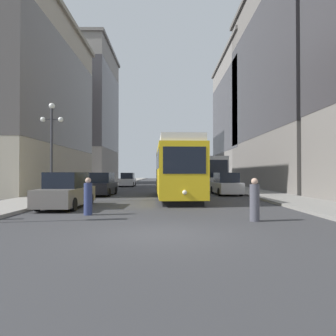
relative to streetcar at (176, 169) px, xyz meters
name	(u,v)px	position (x,y,z in m)	size (l,w,h in m)	color
ground_plane	(162,234)	(-0.79, -13.39, -2.10)	(200.00, 200.00, 0.00)	#38383A
sidewalk_left	(113,184)	(-8.85, 26.61, -2.03)	(3.47, 120.00, 0.15)	gray
sidewalk_right	(218,184)	(7.27, 26.61, -2.03)	(3.47, 120.00, 0.15)	gray
streetcar	(176,169)	(0.00, 0.00, 0.00)	(3.13, 13.00, 3.89)	black
transit_bus	(206,172)	(3.90, 13.85, -0.15)	(3.03, 11.65, 3.45)	black
parked_car_left_near	(67,191)	(-5.82, -6.15, -1.26)	(1.96, 4.97, 1.82)	black
parked_car_left_mid	(128,180)	(-5.82, 20.19, -1.26)	(1.91, 4.53, 1.82)	black
parked_car_right_far	(226,184)	(4.23, 3.57, -1.26)	(2.04, 4.82, 1.82)	black
parked_car_left_far	(102,185)	(-5.82, 2.91, -1.26)	(1.96, 4.56, 1.82)	black
pedestrian_crossing_near	(88,198)	(-4.00, -9.11, -1.36)	(0.36, 0.36, 1.59)	navy
pedestrian_crossing_far	(255,201)	(2.59, -10.90, -1.36)	(0.36, 0.36, 1.60)	#4C4C56
lamp_post_left_near	(52,137)	(-7.72, -3.03, 1.92)	(1.41, 0.36, 5.95)	#333338
building_left_corner	(74,114)	(-17.35, 35.31, 10.40)	(14.12, 17.92, 24.29)	gray
building_right_corner	(254,118)	(14.30, 31.81, 9.13)	(11.18, 23.15, 21.83)	gray
building_right_midblock	(323,81)	(16.69, 12.45, 9.86)	(15.97, 23.69, 23.25)	slate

